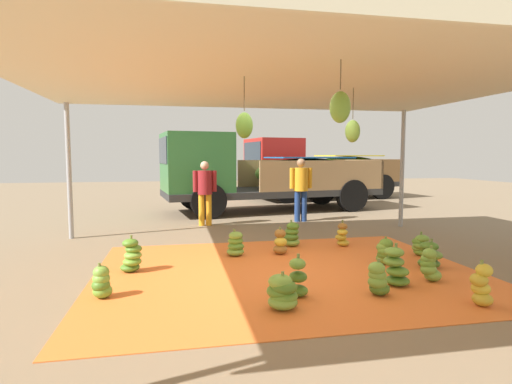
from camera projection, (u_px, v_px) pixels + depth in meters
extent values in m
plane|color=#7F6B51|center=(251.00, 234.00, 9.02)|extent=(40.00, 40.00, 0.00)
cube|color=orange|center=(288.00, 272.00, 6.09)|extent=(5.63, 4.40, 0.01)
cylinder|color=#9EA0A5|center=(69.00, 171.00, 8.46)|extent=(0.10, 0.10, 2.82)
cylinder|color=#9EA0A5|center=(402.00, 169.00, 9.92)|extent=(0.10, 0.10, 2.82)
cube|color=beige|center=(289.00, 77.00, 5.84)|extent=(8.00, 7.00, 0.06)
cylinder|color=#4C422D|center=(244.00, 94.00, 5.62)|extent=(0.01, 0.01, 0.47)
ellipsoid|color=#518428|center=(244.00, 125.00, 5.66)|extent=(0.24, 0.24, 0.36)
cylinder|color=#4C422D|center=(341.00, 74.00, 4.64)|extent=(0.01, 0.01, 0.34)
ellipsoid|color=#6B9E38|center=(340.00, 107.00, 4.67)|extent=(0.24, 0.24, 0.36)
cylinder|color=#4C422D|center=(353.00, 103.00, 6.56)|extent=(0.01, 0.01, 0.49)
ellipsoid|color=#75A83D|center=(353.00, 131.00, 6.60)|extent=(0.24, 0.24, 0.36)
ellipsoid|color=#75A83D|center=(433.00, 275.00, 5.61)|extent=(0.29, 0.29, 0.17)
ellipsoid|color=#75A83D|center=(429.00, 270.00, 5.61)|extent=(0.31, 0.31, 0.17)
ellipsoid|color=#60932D|center=(428.00, 264.00, 5.63)|extent=(0.27, 0.27, 0.17)
ellipsoid|color=#6B9E38|center=(428.00, 259.00, 5.63)|extent=(0.28, 0.28, 0.17)
ellipsoid|color=#75A83D|center=(430.00, 254.00, 5.60)|extent=(0.22, 0.22, 0.17)
cylinder|color=olive|center=(431.00, 250.00, 5.60)|extent=(0.04, 0.04, 0.12)
ellipsoid|color=#477523|center=(379.00, 288.00, 5.05)|extent=(0.25, 0.25, 0.17)
ellipsoid|color=#6B9E38|center=(378.00, 282.00, 5.02)|extent=(0.30, 0.30, 0.17)
ellipsoid|color=#75A83D|center=(377.00, 275.00, 5.04)|extent=(0.25, 0.25, 0.17)
ellipsoid|color=#75A83D|center=(377.00, 268.00, 5.02)|extent=(0.26, 0.26, 0.17)
cylinder|color=olive|center=(378.00, 263.00, 5.03)|extent=(0.04, 0.04, 0.12)
ellipsoid|color=#75A83D|center=(235.00, 251.00, 7.05)|extent=(0.37, 0.37, 0.14)
ellipsoid|color=#518428|center=(236.00, 246.00, 7.04)|extent=(0.32, 0.32, 0.14)
ellipsoid|color=#60932D|center=(236.00, 241.00, 7.05)|extent=(0.30, 0.30, 0.14)
ellipsoid|color=#75A83D|center=(236.00, 236.00, 7.03)|extent=(0.34, 0.34, 0.14)
cylinder|color=olive|center=(234.00, 232.00, 7.01)|extent=(0.04, 0.04, 0.12)
ellipsoid|color=#518428|center=(298.00, 291.00, 5.01)|extent=(0.34, 0.34, 0.14)
ellipsoid|color=#477523|center=(298.00, 277.00, 4.99)|extent=(0.31, 0.31, 0.14)
ellipsoid|color=#6B9E38|center=(297.00, 264.00, 4.93)|extent=(0.22, 0.22, 0.14)
cylinder|color=olive|center=(298.00, 259.00, 4.94)|extent=(0.04, 0.04, 0.12)
ellipsoid|color=#60932D|center=(422.00, 252.00, 7.06)|extent=(0.40, 0.40, 0.14)
ellipsoid|color=#75A83D|center=(420.00, 248.00, 7.07)|extent=(0.37, 0.37, 0.14)
ellipsoid|color=#6B9E38|center=(420.00, 245.00, 7.02)|extent=(0.36, 0.36, 0.14)
ellipsoid|color=#518428|center=(419.00, 242.00, 7.05)|extent=(0.35, 0.35, 0.14)
ellipsoid|color=#6B9E38|center=(422.00, 239.00, 7.01)|extent=(0.27, 0.27, 0.14)
cylinder|color=olive|center=(421.00, 235.00, 7.03)|extent=(0.04, 0.04, 0.12)
ellipsoid|color=#75A83D|center=(292.00, 242.00, 7.80)|extent=(0.41, 0.41, 0.16)
ellipsoid|color=#477523|center=(291.00, 237.00, 7.78)|extent=(0.38, 0.38, 0.16)
ellipsoid|color=#518428|center=(292.00, 231.00, 7.79)|extent=(0.34, 0.34, 0.16)
ellipsoid|color=#518428|center=(293.00, 226.00, 7.77)|extent=(0.28, 0.28, 0.16)
cylinder|color=olive|center=(291.00, 223.00, 7.77)|extent=(0.04, 0.04, 0.12)
ellipsoid|color=#6B9E38|center=(384.00, 258.00, 6.51)|extent=(0.33, 0.33, 0.18)
ellipsoid|color=#518428|center=(385.00, 255.00, 6.48)|extent=(0.35, 0.35, 0.18)
ellipsoid|color=#60932D|center=(385.00, 252.00, 6.46)|extent=(0.34, 0.34, 0.18)
ellipsoid|color=#6B9E38|center=(384.00, 248.00, 6.50)|extent=(0.23, 0.23, 0.18)
ellipsoid|color=#60932D|center=(386.00, 244.00, 6.48)|extent=(0.26, 0.26, 0.18)
cylinder|color=olive|center=(386.00, 240.00, 6.47)|extent=(0.04, 0.04, 0.12)
ellipsoid|color=#75A83D|center=(283.00, 302.00, 4.59)|extent=(0.34, 0.34, 0.16)
ellipsoid|color=#60932D|center=(284.00, 296.00, 4.61)|extent=(0.45, 0.45, 0.16)
ellipsoid|color=#518428|center=(280.00, 291.00, 4.62)|extent=(0.42, 0.42, 0.16)
ellipsoid|color=#477523|center=(284.00, 287.00, 4.58)|extent=(0.41, 0.41, 0.16)
ellipsoid|color=#75A83D|center=(280.00, 282.00, 4.60)|extent=(0.31, 0.31, 0.16)
cylinder|color=olive|center=(283.00, 277.00, 4.58)|extent=(0.04, 0.04, 0.12)
ellipsoid|color=gold|center=(482.00, 299.00, 4.68)|extent=(0.27, 0.27, 0.15)
ellipsoid|color=gold|center=(481.00, 288.00, 4.71)|extent=(0.27, 0.27, 0.15)
ellipsoid|color=gold|center=(479.00, 280.00, 4.67)|extent=(0.28, 0.28, 0.15)
ellipsoid|color=gold|center=(484.00, 270.00, 4.66)|extent=(0.23, 0.23, 0.15)
cylinder|color=olive|center=(482.00, 265.00, 4.66)|extent=(0.04, 0.04, 0.12)
ellipsoid|color=#518428|center=(397.00, 281.00, 5.43)|extent=(0.44, 0.44, 0.13)
ellipsoid|color=#60932D|center=(398.00, 271.00, 5.40)|extent=(0.41, 0.41, 0.13)
ellipsoid|color=#6B9E38|center=(394.00, 261.00, 5.42)|extent=(0.32, 0.32, 0.13)
ellipsoid|color=#6B9E38|center=(394.00, 252.00, 5.40)|extent=(0.35, 0.35, 0.13)
cylinder|color=olive|center=(396.00, 248.00, 5.40)|extent=(0.04, 0.04, 0.12)
ellipsoid|color=#60932D|center=(103.00, 291.00, 4.95)|extent=(0.24, 0.24, 0.17)
ellipsoid|color=#477523|center=(101.00, 285.00, 4.93)|extent=(0.30, 0.30, 0.17)
ellipsoid|color=#6B9E38|center=(101.00, 279.00, 4.93)|extent=(0.29, 0.29, 0.17)
ellipsoid|color=#6B9E38|center=(101.00, 272.00, 4.93)|extent=(0.22, 0.22, 0.17)
cylinder|color=olive|center=(99.00, 268.00, 4.91)|extent=(0.04, 0.04, 0.12)
ellipsoid|color=#477523|center=(429.00, 263.00, 6.29)|extent=(0.42, 0.42, 0.14)
ellipsoid|color=#6B9E38|center=(432.00, 255.00, 6.25)|extent=(0.34, 0.34, 0.14)
ellipsoid|color=#477523|center=(429.00, 246.00, 6.25)|extent=(0.31, 0.31, 0.14)
cylinder|color=olive|center=(432.00, 242.00, 6.24)|extent=(0.04, 0.04, 0.12)
ellipsoid|color=#996628|center=(280.00, 249.00, 7.16)|extent=(0.35, 0.35, 0.16)
ellipsoid|color=gold|center=(281.00, 242.00, 7.15)|extent=(0.32, 0.32, 0.16)
ellipsoid|color=#996628|center=(280.00, 234.00, 7.18)|extent=(0.29, 0.29, 0.16)
cylinder|color=olive|center=(280.00, 230.00, 7.15)|extent=(0.04, 0.04, 0.12)
ellipsoid|color=#477523|center=(130.00, 267.00, 6.08)|extent=(0.33, 0.33, 0.13)
ellipsoid|color=#60932D|center=(132.00, 262.00, 6.05)|extent=(0.36, 0.36, 0.13)
ellipsoid|color=#6B9E38|center=(133.00, 255.00, 6.05)|extent=(0.28, 0.28, 0.13)
ellipsoid|color=#518428|center=(134.00, 249.00, 6.07)|extent=(0.30, 0.30, 0.13)
ellipsoid|color=#518428|center=(130.00, 243.00, 6.04)|extent=(0.33, 0.33, 0.13)
cylinder|color=olive|center=(131.00, 239.00, 6.04)|extent=(0.04, 0.04, 0.12)
ellipsoid|color=gold|center=(343.00, 243.00, 7.81)|extent=(0.31, 0.31, 0.12)
ellipsoid|color=gold|center=(341.00, 237.00, 7.80)|extent=(0.29, 0.29, 0.12)
ellipsoid|color=gold|center=(342.00, 232.00, 7.75)|extent=(0.27, 0.27, 0.12)
ellipsoid|color=#996628|center=(343.00, 226.00, 7.76)|extent=(0.27, 0.27, 0.12)
cylinder|color=olive|center=(343.00, 223.00, 7.76)|extent=(0.04, 0.04, 0.12)
cube|color=#2D2D2D|center=(272.00, 192.00, 12.91)|extent=(6.98, 3.16, 0.20)
cube|color=#2D6B33|center=(196.00, 162.00, 12.03)|extent=(2.16, 2.29, 1.70)
cube|color=#232D38|center=(163.00, 151.00, 11.68)|extent=(0.28, 1.76, 0.75)
cube|color=#99754C|center=(325.00, 175.00, 12.28)|extent=(4.14, 0.68, 0.90)
cube|color=#99754C|center=(295.00, 173.00, 14.29)|extent=(4.14, 0.68, 0.90)
cube|color=#99754C|center=(362.00, 173.00, 13.96)|extent=(0.40, 2.21, 0.90)
ellipsoid|color=#75A83D|center=(309.00, 173.00, 13.28)|extent=(3.90, 2.37, 0.96)
cube|color=#19569E|center=(309.00, 158.00, 13.24)|extent=(2.72, 2.03, 0.04)
cylinder|color=black|center=(208.00, 201.00, 11.21)|extent=(1.03, 0.42, 1.00)
cylinder|color=black|center=(194.00, 194.00, 13.11)|extent=(1.03, 0.42, 1.00)
cylinder|color=black|center=(352.00, 196.00, 12.73)|extent=(1.03, 0.42, 1.00)
cylinder|color=black|center=(321.00, 190.00, 14.63)|extent=(1.03, 0.42, 1.00)
cube|color=#2D2D2D|center=(323.00, 184.00, 16.67)|extent=(6.45, 3.24, 0.20)
cube|color=red|center=(273.00, 161.00, 15.83)|extent=(2.03, 2.37, 1.70)
cube|color=#232D38|center=(252.00, 152.00, 15.50)|extent=(0.31, 1.83, 0.75)
cube|color=brown|center=(364.00, 171.00, 15.98)|extent=(3.79, 0.67, 0.90)
cube|color=brown|center=(334.00, 169.00, 18.07)|extent=(3.79, 0.67, 0.90)
cube|color=brown|center=(385.00, 170.00, 17.66)|extent=(0.44, 2.30, 0.90)
ellipsoid|color=#60932D|center=(348.00, 169.00, 17.02)|extent=(3.62, 2.44, 1.02)
cube|color=yellow|center=(348.00, 156.00, 16.97)|extent=(2.54, 2.09, 0.04)
cylinder|color=black|center=(287.00, 190.00, 14.98)|extent=(1.03, 0.43, 1.00)
cylinder|color=black|center=(266.00, 186.00, 16.95)|extent=(1.03, 0.43, 1.00)
cylinder|color=black|center=(382.00, 187.00, 16.40)|extent=(1.03, 0.43, 1.00)
cylinder|color=black|center=(353.00, 183.00, 18.38)|extent=(1.03, 0.43, 1.00)
cylinder|color=navy|center=(297.00, 206.00, 10.77)|extent=(0.15, 0.15, 0.81)
cylinder|color=navy|center=(304.00, 206.00, 10.80)|extent=(0.15, 0.15, 0.81)
cylinder|color=orange|center=(301.00, 179.00, 10.72)|extent=(0.37, 0.37, 0.61)
cylinder|color=orange|center=(292.00, 178.00, 10.67)|extent=(0.12, 0.12, 0.54)
cylinder|color=orange|center=(310.00, 178.00, 10.77)|extent=(0.12, 0.12, 0.54)
sphere|color=#936B4C|center=(301.00, 163.00, 10.69)|extent=(0.22, 0.22, 0.22)
cylinder|color=orange|center=(202.00, 210.00, 10.14)|extent=(0.15, 0.15, 0.78)
cylinder|color=orange|center=(209.00, 210.00, 10.17)|extent=(0.15, 0.15, 0.78)
cylinder|color=maroon|center=(205.00, 182.00, 10.09)|extent=(0.36, 0.36, 0.59)
cylinder|color=maroon|center=(195.00, 181.00, 10.05)|extent=(0.11, 0.11, 0.52)
cylinder|color=maroon|center=(214.00, 181.00, 10.14)|extent=(0.11, 0.11, 0.52)
sphere|color=tan|center=(205.00, 165.00, 10.06)|extent=(0.21, 0.21, 0.21)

